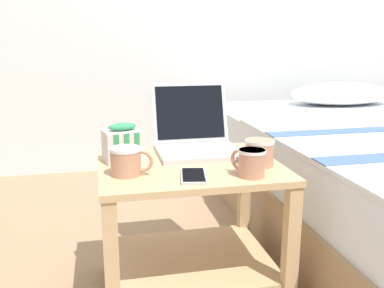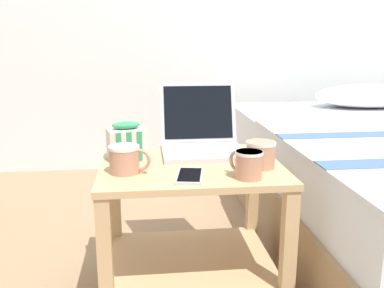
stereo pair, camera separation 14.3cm
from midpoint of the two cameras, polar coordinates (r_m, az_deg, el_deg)
name	(u,v)px [view 1 (the left image)]	position (r m, az deg, el deg)	size (l,w,h in m)	color
bedside_table	(190,211)	(1.54, -2.99, -8.93)	(0.62, 0.51, 0.49)	tan
laptop	(196,138)	(1.64, -1.97, 0.75)	(0.30, 0.33, 0.25)	#B7BABC
mug_front_left	(260,151)	(1.46, 6.27, -0.99)	(0.11, 0.12, 0.09)	tan
mug_front_right	(127,160)	(1.38, -11.68, -2.11)	(0.14, 0.10, 0.09)	tan
mug_mid_center	(251,161)	(1.34, 4.86, -2.36)	(0.09, 0.11, 0.09)	tan
snack_bag	(123,144)	(1.54, -11.82, 0.00)	(0.15, 0.12, 0.14)	silver
cell_phone	(193,176)	(1.34, -2.87, -4.32)	(0.10, 0.16, 0.01)	#B7BABC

